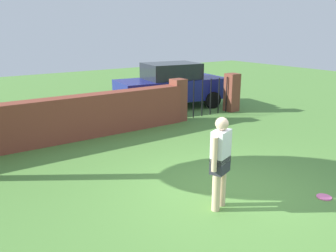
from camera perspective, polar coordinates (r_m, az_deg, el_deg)
The scene contains 6 objects.
ground_plane at distance 6.73m, azimuth 9.85°, elevation -11.06°, with size 40.00×40.00×0.00m, color #568C3D.
brick_wall at distance 9.84m, azimuth -17.19°, elevation 0.93°, with size 7.71×0.50×1.22m, color brown.
person at distance 5.90m, azimuth 8.57°, elevation -5.39°, with size 0.51×0.33×1.62m.
fence_gate at distance 12.35m, azimuth 6.32°, elevation 4.89°, with size 2.92×0.44×1.40m.
car at distance 13.55m, azimuth 0.53°, elevation 6.66°, with size 4.39×2.37×1.72m.
frisbee_pink at distance 7.14m, azimuth 24.20°, elevation -10.57°, with size 0.27×0.27×0.02m, color pink.
Camera 1 is at (-4.30, -4.20, 3.01)m, focal length 37.22 mm.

